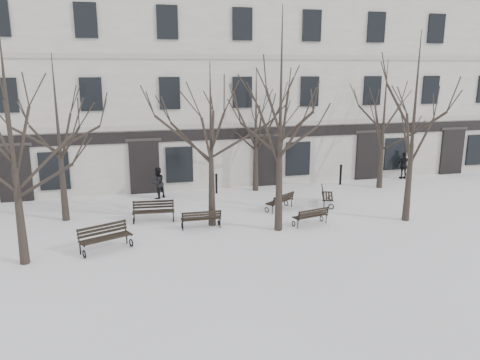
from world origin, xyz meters
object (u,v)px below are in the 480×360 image
object	(u,v)px
tree_3	(415,105)
bench_2	(311,216)
bench_3	(153,211)
bench_1	(201,218)
tree_0	(9,118)
tree_1	(211,126)
bench_4	(281,201)
tree_2	(281,94)
bench_5	(326,195)
bench_0	(105,237)

from	to	relation	value
tree_3	bench_2	bearing A→B (deg)	174.83
tree_3	bench_3	distance (m)	12.27
bench_1	tree_0	bearing A→B (deg)	18.77
bench_3	tree_1	bearing A→B (deg)	-20.11
tree_0	bench_3	distance (m)	7.52
bench_1	bench_4	world-z (taller)	bench_1
tree_0	bench_2	bearing A→B (deg)	6.53
tree_1	bench_2	size ratio (longest dim) A/B	4.15
tree_0	bench_1	world-z (taller)	tree_0
tree_2	tree_3	distance (m)	6.03
bench_1	bench_4	bearing A→B (deg)	-155.82
tree_0	bench_4	xyz separation A→B (m)	(10.83, 3.82, -4.65)
tree_0	bench_3	size ratio (longest dim) A/B	4.33
tree_3	bench_5	bearing A→B (deg)	126.98
tree_3	bench_3	xyz separation A→B (m)	(-11.03, 2.69, -4.65)
bench_0	bench_4	xyz separation A→B (m)	(8.10, 3.25, -0.08)
tree_2	tree_3	size ratio (longest dim) A/B	1.10
tree_2	bench_5	size ratio (longest dim) A/B	5.03
tree_0	tree_1	bearing A→B (deg)	18.59
tree_1	tree_3	size ratio (longest dim) A/B	0.84
tree_3	bench_4	xyz separation A→B (m)	(-4.95, 2.92, -4.70)
bench_2	bench_4	world-z (taller)	bench_4
bench_1	bench_3	bearing A→B (deg)	-37.43
bench_4	bench_3	bearing A→B (deg)	-31.85
bench_1	bench_3	distance (m)	2.42
tree_2	bench_1	world-z (taller)	tree_2
tree_2	bench_1	distance (m)	6.17
bench_4	bench_1	bearing A→B (deg)	-11.34
tree_1	bench_1	distance (m)	3.94
tree_1	tree_3	distance (m)	8.77
tree_3	bench_5	xyz separation A→B (m)	(-2.42, 3.21, -4.68)
bench_5	tree_1	bearing A→B (deg)	129.04
bench_3	bench_5	size ratio (longest dim) A/B	1.04
tree_2	bench_3	world-z (taller)	tree_2
tree_1	bench_4	bearing A→B (deg)	21.01
bench_3	tree_2	bearing A→B (deg)	-20.85
bench_0	bench_1	xyz separation A→B (m)	(3.91, 1.49, -0.07)
tree_2	bench_3	size ratio (longest dim) A/B	4.82
tree_2	bench_0	bearing A→B (deg)	-175.79
tree_2	bench_2	size ratio (longest dim) A/B	5.42
bench_4	bench_5	distance (m)	2.55
bench_2	bench_5	world-z (taller)	bench_5
bench_2	bench_5	bearing A→B (deg)	-138.93
tree_3	bench_1	world-z (taller)	tree_3
tree_2	bench_4	world-z (taller)	tree_2
bench_1	bench_4	xyz separation A→B (m)	(4.19, 1.75, -0.01)
tree_3	bench_4	bearing A→B (deg)	149.49
bench_2	tree_1	bearing A→B (deg)	-28.36
tree_0	bench_4	bearing A→B (deg)	19.41
tree_1	bench_3	xyz separation A→B (m)	(-2.43, 1.17, -3.85)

